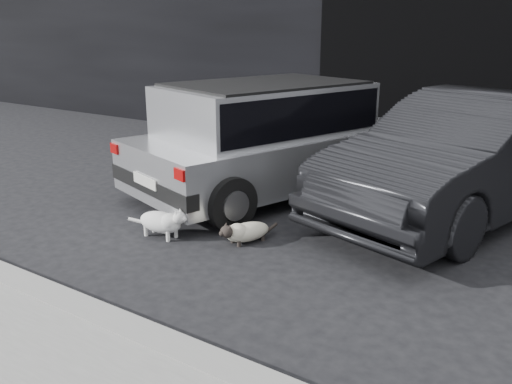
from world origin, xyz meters
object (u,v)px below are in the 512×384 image
Objects in this scene: second_car at (468,156)px; silver_hatchback at (272,133)px; cat_white at (163,222)px; cat_siamese at (244,232)px.

silver_hatchback is at bearing -154.34° from second_car.
cat_siamese is at bearing 111.27° from cat_white.
second_car is (2.35, 0.44, -0.08)m from silver_hatchback.
silver_hatchback reaches higher than second_car.
cat_siamese is (0.75, -1.69, -0.66)m from silver_hatchback.
second_car is at bearing 28.19° from silver_hatchback.
silver_hatchback is at bearing -43.93° from cat_siamese.
cat_white is at bearing 46.46° from cat_siamese.
cat_siamese is 0.85m from cat_white.
silver_hatchback is 2.39m from second_car.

